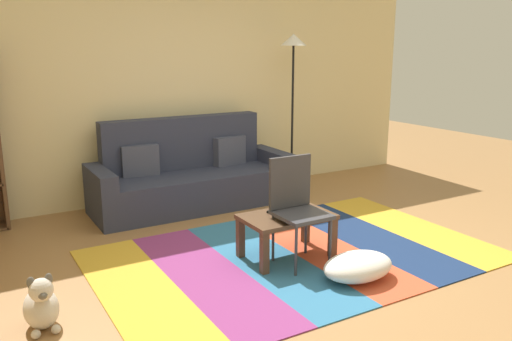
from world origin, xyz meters
TOP-DOWN VIEW (x-y plane):
  - ground_plane at (0.00, 0.00)m, footprint 14.00×14.00m
  - back_wall at (0.00, 2.55)m, footprint 6.80×0.10m
  - rug at (0.08, 0.18)m, footprint 3.40×2.16m
  - couch at (-0.12, 2.02)m, footprint 2.26×0.80m
  - coffee_table at (-0.02, 0.19)m, footprint 0.77×0.48m
  - pouf at (0.22, -0.47)m, footprint 0.60×0.41m
  - dog at (-2.03, 0.02)m, footprint 0.22×0.35m
  - standing_lamp at (1.29, 2.05)m, footprint 0.32×0.32m
  - tv_remote at (-0.09, 0.26)m, footprint 0.10×0.15m
  - folding_chair at (0.00, 0.09)m, footprint 0.40×0.40m

SIDE VIEW (x-z plane):
  - ground_plane at x=0.00m, z-range 0.00..0.00m
  - rug at x=0.08m, z-range 0.00..0.01m
  - pouf at x=0.22m, z-range 0.01..0.22m
  - dog at x=-2.03m, z-range -0.04..0.36m
  - coffee_table at x=-0.02m, z-range 0.13..0.51m
  - couch at x=-0.12m, z-range -0.16..0.84m
  - tv_remote at x=-0.09m, z-range 0.39..0.41m
  - folding_chair at x=0.00m, z-range 0.08..0.98m
  - back_wall at x=0.00m, z-range 0.00..2.70m
  - standing_lamp at x=1.29m, z-range 0.65..2.59m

